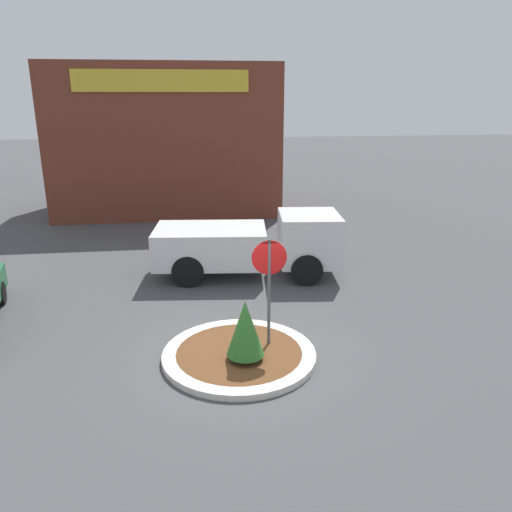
# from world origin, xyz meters

# --- Properties ---
(ground_plane) EXTENTS (120.00, 120.00, 0.00)m
(ground_plane) POSITION_xyz_m (0.00, 0.00, 0.00)
(ground_plane) COLOR #474749
(traffic_island) EXTENTS (3.36, 3.36, 0.14)m
(traffic_island) POSITION_xyz_m (0.00, 0.00, 0.07)
(traffic_island) COLOR beige
(traffic_island) RESTS_ON ground_plane
(stop_sign) EXTENTS (0.76, 0.07, 2.58)m
(stop_sign) POSITION_xyz_m (0.70, 0.30, 1.81)
(stop_sign) COLOR #4C4C51
(stop_sign) RESTS_ON ground_plane
(island_shrub) EXTENTS (0.80, 0.80, 1.33)m
(island_shrub) POSITION_xyz_m (0.10, -0.33, 0.87)
(island_shrub) COLOR brown
(island_shrub) RESTS_ON traffic_island
(utility_truck) EXTENTS (5.93, 2.68, 1.97)m
(utility_truck) POSITION_xyz_m (0.89, 5.27, 1.05)
(utility_truck) COLOR silver
(utility_truck) RESTS_ON ground_plane
(storefront_building) EXTENTS (10.45, 6.07, 6.88)m
(storefront_building) POSITION_xyz_m (-1.97, 15.69, 3.44)
(storefront_building) COLOR brown
(storefront_building) RESTS_ON ground_plane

